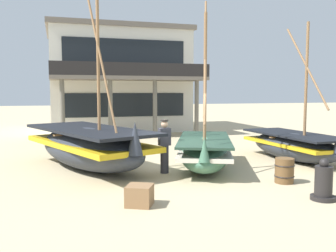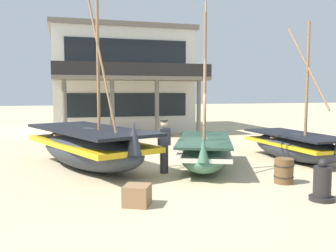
# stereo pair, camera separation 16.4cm
# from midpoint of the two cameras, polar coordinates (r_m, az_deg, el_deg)

# --- Properties ---
(ground_plane) EXTENTS (120.00, 120.00, 0.00)m
(ground_plane) POSITION_cam_midpoint_polar(r_m,az_deg,el_deg) (11.71, 1.77, -7.28)
(ground_plane) COLOR tan
(fishing_boat_near_left) EXTENTS (1.97, 4.57, 4.99)m
(fishing_boat_near_left) POSITION_cam_midpoint_polar(r_m,az_deg,el_deg) (14.56, 19.33, -2.85)
(fishing_boat_near_left) COLOR #2D333D
(fishing_boat_near_left) RESTS_ON ground
(fishing_boat_centre_large) EXTENTS (4.18, 6.11, 6.74)m
(fishing_boat_centre_large) POSITION_cam_midpoint_polar(r_m,az_deg,el_deg) (12.60, -11.60, -3.04)
(fishing_boat_centre_large) COLOR #2D333D
(fishing_boat_centre_large) RESTS_ON ground
(fishing_boat_far_right) EXTENTS (3.16, 4.64, 5.57)m
(fishing_boat_far_right) POSITION_cam_midpoint_polar(r_m,az_deg,el_deg) (12.33, 6.01, -3.94)
(fishing_boat_far_right) COLOR #427056
(fishing_boat_far_right) RESTS_ON ground
(fisherman_by_hull) EXTENTS (0.38, 0.26, 1.68)m
(fisherman_by_hull) POSITION_cam_midpoint_polar(r_m,az_deg,el_deg) (11.59, -0.19, -3.21)
(fisherman_by_hull) COLOR #33333D
(fisherman_by_hull) RESTS_ON ground
(capstan_winch) EXTENTS (0.58, 0.58, 0.99)m
(capstan_winch) POSITION_cam_midpoint_polar(r_m,az_deg,el_deg) (9.51, 23.14, -8.20)
(capstan_winch) COLOR black
(capstan_winch) RESTS_ON ground
(wooden_barrel) EXTENTS (0.56, 0.56, 0.70)m
(wooden_barrel) POSITION_cam_midpoint_polar(r_m,az_deg,el_deg) (10.90, 17.84, -6.61)
(wooden_barrel) COLOR brown
(wooden_barrel) RESTS_ON ground
(cargo_crate) EXTENTS (0.75, 0.75, 0.47)m
(cargo_crate) POSITION_cam_midpoint_polar(r_m,az_deg,el_deg) (8.47, -4.24, -10.61)
(cargo_crate) COLOR olive
(cargo_crate) RESTS_ON ground
(harbor_building_main) EXTENTS (8.98, 9.34, 6.68)m
(harbor_building_main) POSITION_cam_midpoint_polar(r_m,az_deg,el_deg) (25.55, -7.29, 7.08)
(harbor_building_main) COLOR silver
(harbor_building_main) RESTS_ON ground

